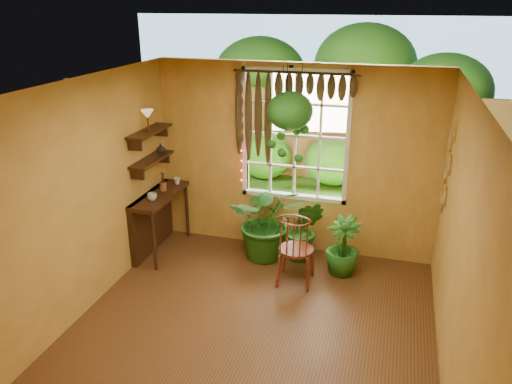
% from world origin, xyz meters
% --- Properties ---
extents(floor, '(4.50, 4.50, 0.00)m').
position_xyz_m(floor, '(0.00, 0.00, 0.00)').
color(floor, brown).
rests_on(floor, ground).
extents(ceiling, '(4.50, 4.50, 0.00)m').
position_xyz_m(ceiling, '(0.00, 0.00, 2.70)').
color(ceiling, silver).
rests_on(ceiling, wall_back).
extents(wall_back, '(4.00, 0.00, 4.00)m').
position_xyz_m(wall_back, '(0.00, 2.25, 1.35)').
color(wall_back, '#E2A54D').
rests_on(wall_back, floor).
extents(wall_left, '(0.00, 4.50, 4.50)m').
position_xyz_m(wall_left, '(-2.00, 0.00, 1.35)').
color(wall_left, '#E2A54D').
rests_on(wall_left, floor).
extents(wall_right, '(0.00, 4.50, 4.50)m').
position_xyz_m(wall_right, '(2.00, 0.00, 1.35)').
color(wall_right, '#E2A54D').
rests_on(wall_right, floor).
extents(window, '(1.52, 0.10, 1.86)m').
position_xyz_m(window, '(0.00, 2.28, 1.70)').
color(window, white).
rests_on(window, wall_back).
extents(valance_vine, '(1.70, 0.12, 1.10)m').
position_xyz_m(valance_vine, '(-0.08, 2.16, 2.28)').
color(valance_vine, '#331E0E').
rests_on(valance_vine, window).
extents(string_lights, '(0.03, 0.03, 1.54)m').
position_xyz_m(string_lights, '(-0.76, 2.19, 1.75)').
color(string_lights, '#FF2633').
rests_on(string_lights, window).
extents(wall_plates, '(0.04, 0.32, 1.10)m').
position_xyz_m(wall_plates, '(1.98, 1.79, 1.55)').
color(wall_plates, '#FFF2D0').
rests_on(wall_plates, wall_right).
extents(counter_ledge, '(0.40, 1.20, 0.90)m').
position_xyz_m(counter_ledge, '(-1.91, 1.60, 0.55)').
color(counter_ledge, '#331E0E').
rests_on(counter_ledge, floor).
extents(shelf_lower, '(0.25, 0.90, 0.04)m').
position_xyz_m(shelf_lower, '(-1.88, 1.60, 1.40)').
color(shelf_lower, '#331E0E').
rests_on(shelf_lower, wall_left).
extents(shelf_upper, '(0.25, 0.90, 0.04)m').
position_xyz_m(shelf_upper, '(-1.88, 1.60, 1.80)').
color(shelf_upper, '#331E0E').
rests_on(shelf_upper, wall_left).
extents(backyard, '(14.00, 10.00, 12.00)m').
position_xyz_m(backyard, '(0.24, 6.87, 1.28)').
color(backyard, '#2C611B').
rests_on(backyard, ground).
extents(windsor_chair, '(0.46, 0.49, 1.21)m').
position_xyz_m(windsor_chair, '(0.26, 1.24, 0.35)').
color(windsor_chair, maroon).
rests_on(windsor_chair, floor).
extents(potted_plant_left, '(1.21, 1.11, 1.15)m').
position_xyz_m(potted_plant_left, '(-0.26, 1.83, 0.57)').
color(potted_plant_left, '#174612').
rests_on(potted_plant_left, floor).
extents(potted_plant_mid, '(0.53, 0.43, 0.93)m').
position_xyz_m(potted_plant_mid, '(0.25, 1.88, 0.46)').
color(potted_plant_mid, '#174612').
rests_on(potted_plant_mid, floor).
extents(potted_plant_right, '(0.60, 0.60, 0.82)m').
position_xyz_m(potted_plant_right, '(0.81, 1.67, 0.41)').
color(potted_plant_right, '#174612').
rests_on(potted_plant_right, floor).
extents(hanging_basket, '(0.60, 0.60, 1.26)m').
position_xyz_m(hanging_basket, '(-0.02, 1.99, 2.01)').
color(hanging_basket, black).
rests_on(hanging_basket, ceiling).
extents(cup_a, '(0.15, 0.15, 0.10)m').
position_xyz_m(cup_a, '(-1.78, 1.34, 0.95)').
color(cup_a, silver).
rests_on(cup_a, counter_ledge).
extents(cup_b, '(0.12, 0.12, 0.10)m').
position_xyz_m(cup_b, '(-1.72, 2.03, 0.95)').
color(cup_b, beige).
rests_on(cup_b, counter_ledge).
extents(brush_jar, '(0.09, 0.09, 0.34)m').
position_xyz_m(brush_jar, '(-1.80, 1.73, 1.03)').
color(brush_jar, '#98532C').
rests_on(brush_jar, counter_ledge).
extents(shelf_vase, '(0.16, 0.16, 0.13)m').
position_xyz_m(shelf_vase, '(-1.87, 1.88, 1.48)').
color(shelf_vase, '#B2AD99').
rests_on(shelf_vase, shelf_lower).
extents(tiffany_lamp, '(0.17, 0.17, 0.29)m').
position_xyz_m(tiffany_lamp, '(-1.86, 1.55, 2.03)').
color(tiffany_lamp, brown).
rests_on(tiffany_lamp, shelf_upper).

